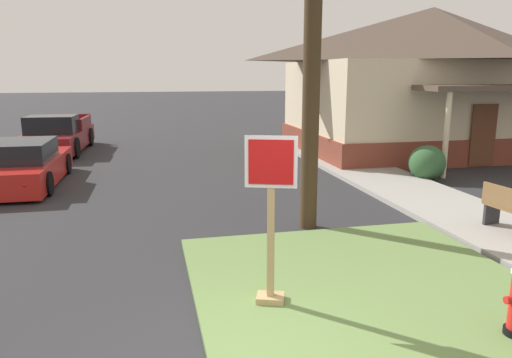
% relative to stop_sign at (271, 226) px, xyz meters
% --- Properties ---
extents(grass_corner_patch, '(4.80, 4.86, 0.08)m').
position_rel_stop_sign_xyz_m(grass_corner_patch, '(1.44, 0.25, -1.07)').
color(grass_corner_patch, '#668447').
rests_on(grass_corner_patch, ground).
extents(sidewalk_strip, '(2.20, 16.42, 0.12)m').
position_rel_stop_sign_xyz_m(sidewalk_strip, '(5.04, 4.35, -1.05)').
color(sidewalk_strip, '#9E9B93').
rests_on(sidewalk_strip, ground).
extents(stop_sign, '(0.62, 0.38, 2.19)m').
position_rel_stop_sign_xyz_m(stop_sign, '(0.00, 0.00, 0.00)').
color(stop_sign, tan).
rests_on(stop_sign, grass_corner_patch).
extents(manhole_cover, '(0.70, 0.70, 0.02)m').
position_rel_stop_sign_xyz_m(manhole_cover, '(-0.14, 0.62, -1.10)').
color(manhole_cover, black).
rests_on(manhole_cover, ground).
extents(parked_sedan_red, '(1.93, 4.55, 1.25)m').
position_rel_stop_sign_xyz_m(parked_sedan_red, '(-4.80, 8.30, -0.57)').
color(parked_sedan_red, red).
rests_on(parked_sedan_red, ground).
extents(pickup_truck_maroon, '(2.30, 5.30, 1.48)m').
position_rel_stop_sign_xyz_m(pickup_truck_maroon, '(-4.91, 14.11, -0.50)').
color(pickup_truck_maroon, maroon).
rests_on(pickup_truck_maroon, ground).
extents(corner_house, '(10.24, 8.24, 5.43)m').
position_rel_stop_sign_xyz_m(corner_house, '(9.17, 11.21, 1.67)').
color(corner_house, brown).
rests_on(corner_house, ground).
extents(shrub_near_porch, '(1.03, 1.03, 1.01)m').
position_rel_stop_sign_xyz_m(shrub_near_porch, '(6.30, 6.46, -0.61)').
color(shrub_near_porch, '#305832').
rests_on(shrub_near_porch, ground).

